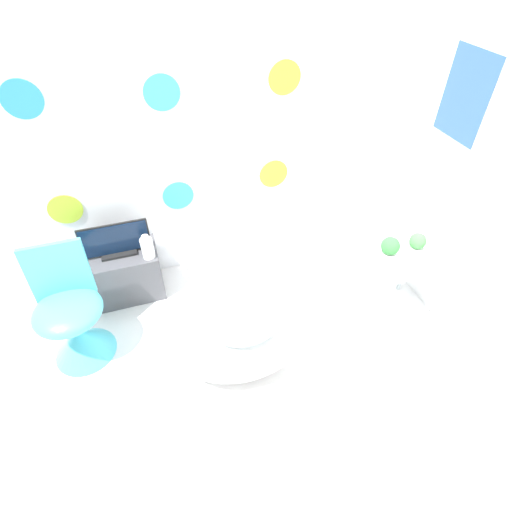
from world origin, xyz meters
TOP-DOWN VIEW (x-y plane):
  - ground_plane at (0.00, 0.00)m, footprint 12.00×12.00m
  - wall_back_dotted at (-0.00, 1.74)m, footprint 4.41×0.05m
  - wall_right at (1.73, 0.86)m, footprint 0.06×2.72m
  - bathtub at (0.17, 0.64)m, footprint 0.92×0.64m
  - chair at (-0.88, 1.03)m, footprint 0.44×0.44m
  - tv_cabinet at (-0.52, 1.52)m, footprint 0.54×0.35m
  - tv at (-0.52, 1.52)m, footprint 0.49×0.12m
  - vase at (-0.31, 1.42)m, footprint 0.09×0.09m
  - side_table at (1.36, 0.71)m, footprint 0.52×0.39m
  - potted_plant_left at (1.25, 0.71)m, footprint 0.13×0.13m
  - potted_plant_right at (1.48, 0.72)m, footprint 0.12×0.12m

SIDE VIEW (x-z plane):
  - ground_plane at x=0.00m, z-range 0.00..0.00m
  - tv_cabinet at x=-0.52m, z-range 0.00..0.42m
  - bathtub at x=0.17m, z-range 0.00..0.50m
  - chair at x=-0.88m, z-range -0.14..0.70m
  - side_table at x=1.36m, z-range 0.18..0.73m
  - vase at x=-0.31m, z-range 0.41..0.61m
  - tv at x=-0.52m, z-range 0.40..0.68m
  - potted_plant_right at x=1.48m, z-range 0.55..0.71m
  - potted_plant_left at x=1.25m, z-range 0.56..0.76m
  - wall_back_dotted at x=0.00m, z-range 0.00..2.60m
  - wall_right at x=1.73m, z-range 0.00..2.60m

